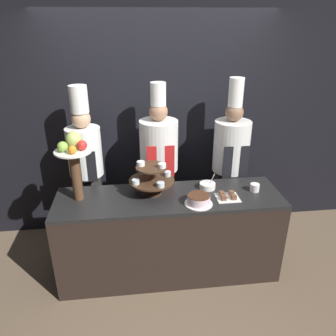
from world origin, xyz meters
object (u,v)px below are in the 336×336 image
Objects in this scene: chef_left at (86,165)px; tiered_stand at (152,178)px; fruit_pedestal at (74,157)px; chef_center_right at (230,160)px; serving_bowl_far at (207,186)px; chef_center_left at (159,162)px; cup_white at (255,188)px; cake_square_tray at (228,196)px; cake_round at (199,200)px.

tiered_stand is at bearing -35.49° from chef_left.
fruit_pedestal is 0.33× the size of chef_center_right.
serving_bowl_far is at bearing -19.79° from chef_left.
chef_center_left is (0.11, 0.47, -0.05)m from tiered_stand.
cup_white is 1.74m from chef_left.
serving_bowl_far is 1.29m from chef_left.
cake_square_tray is (-0.30, -0.10, -0.02)m from cup_white.
chef_center_right reaches higher than fruit_pedestal.
tiered_stand is 0.73m from cake_square_tray.
chef_center_right is at bearing -0.00° from chef_center_left.
chef_center_right reaches higher than cake_round.
chef_left is at bearing 161.76° from cup_white.
chef_center_left is (-0.29, 0.72, 0.07)m from cake_round.
tiered_stand is at bearing 0.63° from fruit_pedestal.
cake_square_tray is at bearing 14.89° from cake_round.
fruit_pedestal reaches higher than cup_white.
chef_center_left is at bearing 180.00° from chef_center_right.
tiered_stand is 0.24× the size of chef_left.
cup_white is 0.05× the size of chef_center_left.
chef_center_left reaches higher than chef_left.
tiered_stand is 0.57m from serving_bowl_far.
cup_white is 0.56× the size of serving_bowl_far.
chef_center_right is at bearing 27.36° from tiered_stand.
tiered_stand is 4.83× the size of cup_white.
chef_center_left is at bearing 135.19° from serving_bowl_far.
cake_round reaches higher than cake_square_tray.
chef_center_right is (1.59, 0.48, -0.31)m from fruit_pedestal.
tiered_stand is at bearing -103.58° from chef_center_left.
fruit_pedestal is 1.71m from cup_white.
cake_round is 0.14× the size of chef_left.
cake_square_tray is 1.50m from chef_left.
cake_square_tray is (0.29, 0.08, -0.03)m from cake_round.
cake_square_tray is at bearing -14.45° from tiered_stand.
cake_square_tray is (1.37, -0.17, -0.40)m from fruit_pedestal.
chef_left is 0.77m from chef_center_left.
fruit_pedestal is at bearing -149.05° from chef_center_left.
cake_round is 1.19× the size of cake_square_tray.
chef_left is 1.56m from chef_center_right.
cup_white is (0.99, -0.07, -0.13)m from tiered_stand.
fruit_pedestal reaches higher than cake_round.
tiered_stand is 0.48m from chef_center_left.
chef_left is 0.99× the size of chef_center_left.
cake_square_tray is at bearing -25.61° from chef_left.
chef_left reaches higher than tiered_stand.
cup_white is at bearing -81.02° from chef_center_right.
chef_center_right reaches higher than serving_bowl_far.
chef_left is (0.02, 0.48, -0.29)m from fruit_pedestal.
chef_center_left is at bearing 111.73° from cake_round.
chef_left is at bearing 154.39° from cake_square_tray.
chef_center_right reaches higher than chef_left.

